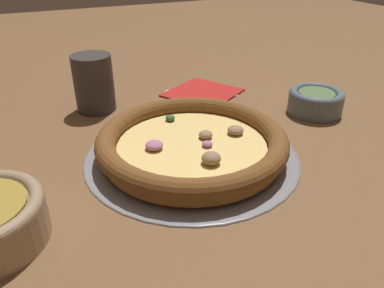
# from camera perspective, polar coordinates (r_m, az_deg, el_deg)

# --- Properties ---
(ground_plane) EXTENTS (3.00, 3.00, 0.00)m
(ground_plane) POSITION_cam_1_polar(r_m,az_deg,el_deg) (0.59, 0.00, -1.90)
(ground_plane) COLOR brown
(pizza_tray) EXTENTS (0.34, 0.34, 0.01)m
(pizza_tray) POSITION_cam_1_polar(r_m,az_deg,el_deg) (0.59, 0.00, -1.63)
(pizza_tray) COLOR gray
(pizza_tray) RESTS_ON ground_plane
(pizza) EXTENTS (0.30, 0.30, 0.04)m
(pizza) POSITION_cam_1_polar(r_m,az_deg,el_deg) (0.58, 0.01, 0.26)
(pizza) COLOR #A86B33
(pizza) RESTS_ON pizza_tray
(bowl_far) EXTENTS (0.10, 0.10, 0.05)m
(bowl_far) POSITION_cam_1_polar(r_m,az_deg,el_deg) (0.77, 18.32, 6.33)
(bowl_far) COLOR slate
(bowl_far) RESTS_ON ground_plane
(drinking_cup) EXTENTS (0.08, 0.08, 0.11)m
(drinking_cup) POSITION_cam_1_polar(r_m,az_deg,el_deg) (0.76, -14.73, 8.95)
(drinking_cup) COLOR #383333
(drinking_cup) RESTS_ON ground_plane
(napkin) EXTENTS (0.19, 0.19, 0.01)m
(napkin) POSITION_cam_1_polar(r_m,az_deg,el_deg) (0.84, 1.65, 7.95)
(napkin) COLOR #B2231E
(napkin) RESTS_ON ground_plane
(fork) EXTENTS (0.14, 0.10, 0.00)m
(fork) POSITION_cam_1_polar(r_m,az_deg,el_deg) (0.84, 0.61, 7.78)
(fork) COLOR #B7B7BC
(fork) RESTS_ON ground_plane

